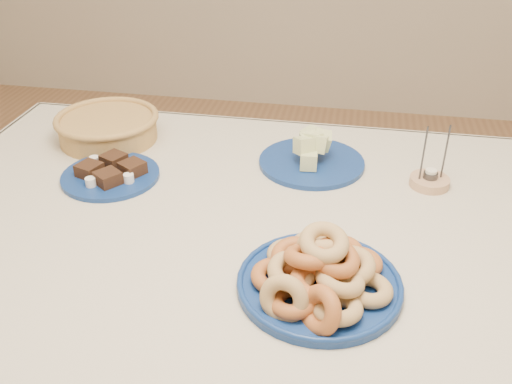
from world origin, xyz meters
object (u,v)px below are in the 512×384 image
(donut_platter, at_px, (319,275))
(wicker_basket, at_px, (108,126))
(dining_table, at_px, (260,255))
(brownie_plate, at_px, (111,173))
(melon_plate, at_px, (312,154))
(candle_holder, at_px, (430,180))

(donut_platter, height_order, wicker_basket, donut_platter)
(donut_platter, relative_size, wicker_basket, 1.38)
(dining_table, relative_size, donut_platter, 4.08)
(brownie_plate, bearing_deg, melon_plate, 18.47)
(brownie_plate, xyz_separation_m, candle_holder, (0.80, 0.11, 0.00))
(melon_plate, height_order, wicker_basket, melon_plate)
(donut_platter, relative_size, melon_plate, 1.14)
(donut_platter, distance_m, candle_holder, 0.51)
(melon_plate, xyz_separation_m, candle_holder, (0.30, -0.06, -0.02))
(melon_plate, xyz_separation_m, wicker_basket, (-0.60, 0.05, 0.01))
(melon_plate, relative_size, candle_holder, 2.22)
(melon_plate, bearing_deg, candle_holder, -10.72)
(dining_table, height_order, candle_holder, candle_holder)
(dining_table, distance_m, donut_platter, 0.31)
(brownie_plate, bearing_deg, donut_platter, -30.97)
(dining_table, bearing_deg, wicker_basket, 147.07)
(donut_platter, xyz_separation_m, brownie_plate, (-0.57, 0.34, -0.02))
(wicker_basket, distance_m, candle_holder, 0.91)
(donut_platter, xyz_separation_m, melon_plate, (-0.06, 0.51, -0.01))
(donut_platter, distance_m, brownie_plate, 0.66)
(wicker_basket, relative_size, candle_holder, 1.84)
(dining_table, distance_m, brownie_plate, 0.44)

